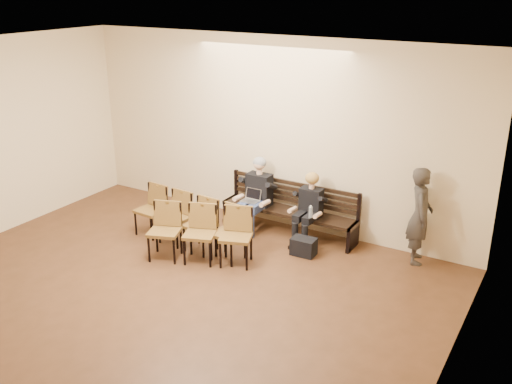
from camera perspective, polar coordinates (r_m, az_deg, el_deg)
ground at (r=7.70m, az=-17.84°, el=-15.52°), size 10.00×10.00×0.00m
room_walls at (r=7.08m, az=-15.39°, el=4.48°), size 8.02×10.01×3.51m
bench at (r=10.48m, az=3.25°, el=-2.97°), size 2.60×0.90×0.45m
seated_man at (r=10.48m, az=0.06°, el=-0.24°), size 0.57×0.78×1.36m
seated_woman at (r=10.07m, az=5.26°, el=-1.94°), size 0.49×0.67×1.13m
laptop at (r=10.39m, az=-0.63°, el=-1.12°), size 0.32×0.26×0.23m
water_bottle at (r=9.81m, az=5.45°, el=-2.61°), size 0.08×0.08×0.22m
bag at (r=9.73m, az=4.78°, el=-5.45°), size 0.42×0.29×0.30m
passerby at (r=9.55m, az=16.15°, el=-1.60°), size 0.65×0.79×1.87m
chair_row_front at (r=9.94m, az=-6.88°, el=-2.97°), size 2.27×0.66×0.92m
chair_row_back at (r=9.40m, az=-5.65°, el=-4.26°), size 1.78×1.08×0.95m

